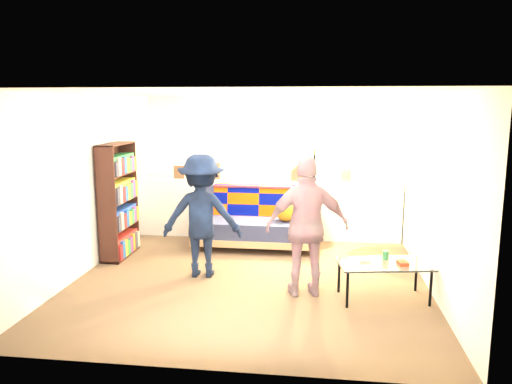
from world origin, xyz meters
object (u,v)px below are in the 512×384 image
bookshelf (118,204)px  person_right (307,227)px  futon_sofa (259,222)px  person_left (202,216)px  floor_lamp (315,175)px  coffee_table (385,265)px

bookshelf → person_right: size_ratio=1.01×
futon_sofa → bookshelf: bearing=-159.1°
person_left → floor_lamp: bearing=-135.3°
coffee_table → person_right: person_right is taller
floor_lamp → person_right: 2.25m
futon_sofa → person_right: bearing=-67.2°
person_right → person_left: bearing=-31.6°
floor_lamp → person_right: size_ratio=0.96×
futon_sofa → floor_lamp: (0.88, 0.27, 0.75)m
futon_sofa → coffee_table: 2.63m
coffee_table → person_left: 2.40m
coffee_table → floor_lamp: floor_lamp is taller
coffee_table → person_right: bearing=178.3°
futon_sofa → floor_lamp: bearing=17.1°
futon_sofa → person_right: (0.82, -1.95, 0.45)m
bookshelf → person_right: (2.82, -1.19, 0.05)m
coffee_table → floor_lamp: 2.51m
futon_sofa → person_right: size_ratio=1.18×
futon_sofa → bookshelf: size_ratio=1.16×
coffee_table → bookshelf: bearing=162.0°
coffee_table → floor_lamp: size_ratio=0.71×
coffee_table → person_right: 1.00m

